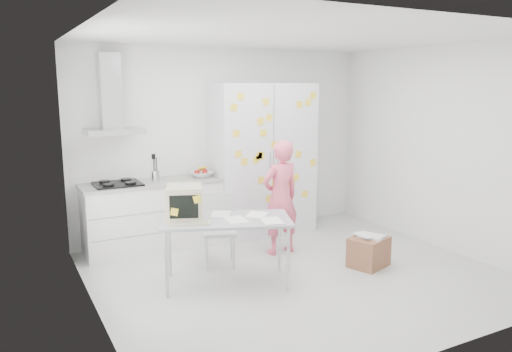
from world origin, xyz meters
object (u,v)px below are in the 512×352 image
person (280,197)px  chair (219,224)px  cardboard_box (369,251)px  desk (200,210)px

person → chair: bearing=-7.4°
person → cardboard_box: size_ratio=2.73×
person → chair: 0.90m
desk → cardboard_box: desk is taller
person → cardboard_box: bearing=120.9°
cardboard_box → person: bearing=126.9°
person → desk: bearing=14.5°
person → desk: 1.40m
desk → cardboard_box: (2.01, -0.44, -0.65)m
chair → cardboard_box: bearing=-11.3°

